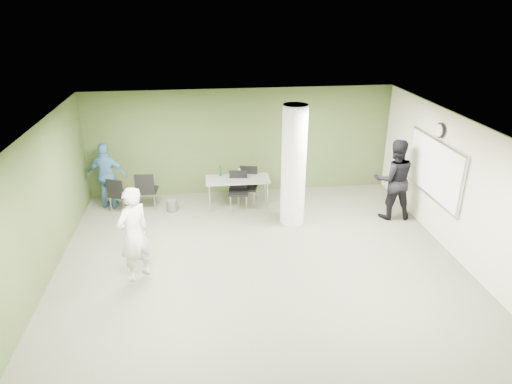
{
  "coord_description": "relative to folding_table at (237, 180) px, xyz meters",
  "views": [
    {
      "loc": [
        -1.05,
        -7.5,
        4.93
      ],
      "look_at": [
        0.02,
        1.0,
        1.24
      ],
      "focal_mm": 32.0,
      "sensor_mm": 36.0,
      "label": 1
    }
  ],
  "objects": [
    {
      "name": "floor",
      "position": [
        0.2,
        -3.03,
        -0.7
      ],
      "size": [
        8.0,
        8.0,
        0.0
      ],
      "primitive_type": "plane",
      "color": "#575644",
      "rests_on": "ground"
    },
    {
      "name": "ceiling",
      "position": [
        0.2,
        -3.03,
        2.1
      ],
      "size": [
        8.0,
        8.0,
        0.0
      ],
      "primitive_type": "plane",
      "rotation": [
        3.14,
        0.0,
        0.0
      ],
      "color": "white",
      "rests_on": "wall_back"
    },
    {
      "name": "wall_back",
      "position": [
        0.2,
        0.97,
        0.7
      ],
      "size": [
        8.0,
        2.8,
        0.02
      ],
      "primitive_type": "cube",
      "rotation": [
        1.57,
        0.0,
        0.0
      ],
      "color": "#475528",
      "rests_on": "floor"
    },
    {
      "name": "wall_left",
      "position": [
        -3.8,
        -3.03,
        0.7
      ],
      "size": [
        0.02,
        8.0,
        2.8
      ],
      "primitive_type": "cube",
      "color": "#475528",
      "rests_on": "floor"
    },
    {
      "name": "wall_right_cream",
      "position": [
        4.2,
        -3.03,
        0.7
      ],
      "size": [
        0.02,
        8.0,
        2.8
      ],
      "primitive_type": "cube",
      "color": "beige",
      "rests_on": "floor"
    },
    {
      "name": "column",
      "position": [
        1.2,
        -1.03,
        0.7
      ],
      "size": [
        0.56,
        0.56,
        2.8
      ],
      "primitive_type": "cylinder",
      "color": "silver",
      "rests_on": "floor"
    },
    {
      "name": "whiteboard",
      "position": [
        4.12,
        -1.83,
        0.8
      ],
      "size": [
        0.05,
        2.3,
        1.3
      ],
      "color": "silver",
      "rests_on": "wall_right_cream"
    },
    {
      "name": "wall_clock",
      "position": [
        4.12,
        -1.83,
        1.65
      ],
      "size": [
        0.06,
        0.32,
        0.32
      ],
      "color": "black",
      "rests_on": "wall_right_cream"
    },
    {
      "name": "folding_table",
      "position": [
        0.0,
        0.0,
        0.0
      ],
      "size": [
        1.6,
        0.72,
        1.0
      ],
      "rotation": [
        0.0,
        0.0,
        -0.02
      ],
      "color": "gray",
      "rests_on": "floor"
    },
    {
      "name": "wastebasket",
      "position": [
        -1.65,
        -0.1,
        -0.55
      ],
      "size": [
        0.26,
        0.26,
        0.3
      ],
      "primitive_type": "cylinder",
      "color": "#4C4C4C",
      "rests_on": "floor"
    },
    {
      "name": "chair_back_left",
      "position": [
        -2.92,
        0.02,
        -0.18
      ],
      "size": [
        0.59,
        0.59,
        0.9
      ],
      "rotation": [
        0.0,
        0.0,
        2.72
      ],
      "color": "black",
      "rests_on": "floor"
    },
    {
      "name": "chair_back_right",
      "position": [
        -2.25,
        0.09,
        -0.13
      ],
      "size": [
        0.53,
        0.53,
        0.98
      ],
      "rotation": [
        0.0,
        0.0,
        3.04
      ],
      "color": "black",
      "rests_on": "floor"
    },
    {
      "name": "chair_table_left",
      "position": [
        0.02,
        -0.11,
        -0.15
      ],
      "size": [
        0.52,
        0.52,
        0.95
      ],
      "rotation": [
        0.0,
        0.0,
        -0.11
      ],
      "color": "black",
      "rests_on": "floor"
    },
    {
      "name": "chair_table_right",
      "position": [
        0.28,
        0.16,
        -0.14
      ],
      "size": [
        0.58,
        0.58,
        0.96
      ],
      "rotation": [
        0.0,
        0.0,
        -0.25
      ],
      "color": "black",
      "rests_on": "floor"
    },
    {
      "name": "woman_white",
      "position": [
        -2.16,
        -2.95,
        0.22
      ],
      "size": [
        0.79,
        0.78,
        1.84
      ],
      "primitive_type": "imported",
      "rotation": [
        0.0,
        0.0,
        3.91
      ],
      "color": "silver",
      "rests_on": "floor"
    },
    {
      "name": "man_black",
      "position": [
        3.6,
        -1.08,
        0.27
      ],
      "size": [
        1.01,
        0.82,
        1.95
      ],
      "primitive_type": "imported",
      "rotation": [
        0.0,
        0.0,
        3.05
      ],
      "color": "black",
      "rests_on": "floor"
    },
    {
      "name": "man_blue",
      "position": [
        -3.2,
        0.37,
        0.13
      ],
      "size": [
        1.02,
        0.53,
        1.67
      ],
      "primitive_type": "imported",
      "rotation": [
        0.0,
        0.0,
        3.01
      ],
      "color": "teal",
      "rests_on": "floor"
    }
  ]
}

